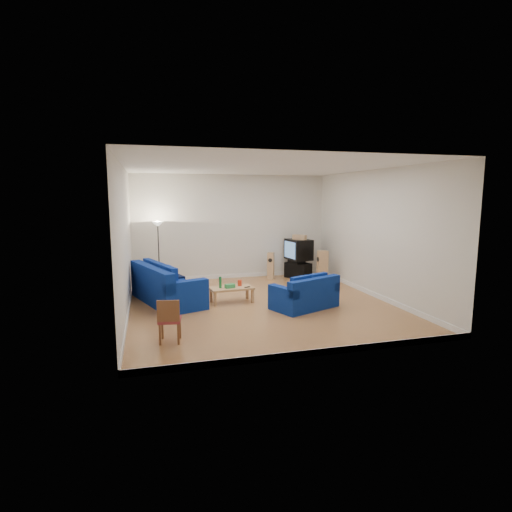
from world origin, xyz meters
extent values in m
cube|color=brown|center=(0.00, 0.00, 0.00)|extent=(6.00, 6.50, 0.01)
cube|color=white|center=(0.00, 0.00, 3.20)|extent=(6.00, 6.50, 0.01)
cube|color=silver|center=(0.00, 3.25, 1.60)|extent=(6.00, 0.01, 3.20)
cube|color=silver|center=(0.00, -3.25, 1.60)|extent=(6.00, 0.01, 3.20)
cube|color=silver|center=(-3.00, 0.00, 1.60)|extent=(0.01, 6.50, 3.20)
cube|color=silver|center=(3.00, 0.00, 1.60)|extent=(0.01, 6.50, 3.20)
cube|color=white|center=(0.00, 3.24, 0.06)|extent=(6.00, 0.02, 0.12)
cube|color=white|center=(0.00, -3.24, 0.06)|extent=(6.00, 0.02, 0.12)
cube|color=white|center=(-2.99, 0.00, 0.06)|extent=(0.02, 6.50, 0.12)
cube|color=white|center=(2.99, 0.00, 0.06)|extent=(0.02, 6.50, 0.12)
cube|color=navy|center=(-2.11, 0.79, 0.22)|extent=(1.74, 2.56, 0.45)
cube|color=navy|center=(-2.48, 0.66, 0.68)|extent=(1.00, 2.30, 0.46)
cube|color=navy|center=(-2.46, 1.79, 0.58)|extent=(1.04, 0.56, 0.26)
cube|color=navy|center=(-1.76, -0.21, 0.58)|extent=(1.04, 0.56, 0.26)
cube|color=black|center=(-1.96, 0.85, 0.56)|extent=(0.55, 0.55, 0.13)
cube|color=navy|center=(0.88, -0.56, 0.18)|extent=(1.68, 1.33, 0.37)
cube|color=navy|center=(1.01, -0.85, 0.55)|extent=(1.44, 0.74, 0.37)
cube|color=navy|center=(0.29, -0.80, 0.47)|extent=(0.49, 0.84, 0.21)
cube|color=navy|center=(1.48, -0.31, 0.47)|extent=(0.49, 0.84, 0.21)
cube|color=black|center=(0.83, -0.44, 0.45)|extent=(0.46, 0.46, 0.10)
cube|color=tan|center=(-0.62, 0.35, 0.35)|extent=(1.06, 0.59, 0.05)
cube|color=tan|center=(-1.07, 0.11, 0.16)|extent=(0.06, 0.06, 0.32)
cube|color=tan|center=(-1.10, 0.52, 0.16)|extent=(0.06, 0.06, 0.32)
cube|color=tan|center=(-0.15, 0.18, 0.16)|extent=(0.06, 0.06, 0.32)
cube|color=tan|center=(-0.18, 0.59, 0.16)|extent=(0.06, 0.06, 0.32)
cylinder|color=#197233|center=(-0.90, 0.34, 0.51)|extent=(0.08, 0.08, 0.27)
cube|color=green|center=(-0.68, 0.29, 0.42)|extent=(0.26, 0.19, 0.09)
cylinder|color=red|center=(-0.40, 0.46, 0.44)|extent=(0.12, 0.12, 0.14)
cube|color=black|center=(-0.26, 0.23, 0.38)|extent=(0.15, 0.09, 0.02)
cube|color=black|center=(1.99, 2.68, 0.24)|extent=(0.78, 0.89, 0.47)
cube|color=black|center=(1.95, 2.71, 0.53)|extent=(0.50, 0.54, 0.10)
cube|color=black|center=(2.02, 2.73, 0.90)|extent=(0.72, 0.90, 0.64)
cube|color=#426692|center=(1.71, 2.69, 0.90)|extent=(0.12, 0.65, 0.51)
cube|color=tan|center=(2.01, 2.65, 1.29)|extent=(0.41, 0.43, 0.15)
cube|color=tan|center=(1.10, 2.70, 0.42)|extent=(0.28, 0.31, 0.83)
cylinder|color=black|center=(1.04, 2.59, 0.61)|extent=(0.12, 0.07, 0.12)
cube|color=tan|center=(2.45, 1.88, 0.47)|extent=(0.29, 0.23, 0.95)
cylinder|color=black|center=(2.31, 1.88, 0.70)|extent=(0.02, 0.14, 0.14)
cylinder|color=black|center=(-2.24, 2.70, 0.01)|extent=(0.24, 0.24, 0.03)
cylinder|color=black|center=(-2.24, 2.70, 0.88)|extent=(0.03, 0.03, 1.72)
cone|color=white|center=(-2.24, 2.70, 1.77)|extent=(0.31, 0.31, 0.14)
cube|color=brown|center=(-2.39, -2.10, 0.19)|extent=(0.04, 0.04, 0.38)
cube|color=brown|center=(-2.34, -1.79, 0.19)|extent=(0.04, 0.04, 0.38)
cube|color=brown|center=(-2.08, -2.15, 0.19)|extent=(0.04, 0.04, 0.38)
cube|color=brown|center=(-2.03, -1.84, 0.19)|extent=(0.04, 0.04, 0.38)
cube|color=maroon|center=(-2.21, -1.97, 0.40)|extent=(0.44, 0.44, 0.05)
cube|color=brown|center=(-2.24, -2.14, 0.60)|extent=(0.38, 0.10, 0.38)
camera|label=1|loc=(-2.52, -8.86, 2.53)|focal=28.00mm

